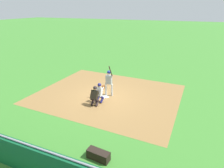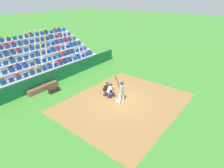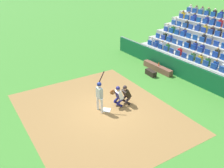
% 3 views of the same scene
% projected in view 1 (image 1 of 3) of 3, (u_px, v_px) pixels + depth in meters
% --- Properties ---
extents(ground_plane, '(160.00, 160.00, 0.00)m').
position_uv_depth(ground_plane, '(105.00, 97.00, 12.93)').
color(ground_plane, '#3D802E').
extents(infield_dirt_patch, '(9.81, 8.10, 0.01)m').
position_uv_depth(infield_dirt_patch, '(108.00, 94.00, 13.36)').
color(infield_dirt_patch, olive).
rests_on(infield_dirt_patch, ground_plane).
extents(home_plate_marker, '(0.62, 0.62, 0.02)m').
position_uv_depth(home_plate_marker, '(105.00, 97.00, 12.93)').
color(home_plate_marker, white).
rests_on(home_plate_marker, infield_dirt_patch).
extents(batter_at_plate, '(0.59, 0.61, 2.26)m').
position_uv_depth(batter_at_plate, '(109.00, 80.00, 12.74)').
color(batter_at_plate, silver).
rests_on(batter_at_plate, ground_plane).
extents(catcher_crouching, '(0.49, 0.72, 1.31)m').
position_uv_depth(catcher_crouching, '(100.00, 92.00, 11.97)').
color(catcher_crouching, navy).
rests_on(catcher_crouching, ground_plane).
extents(home_plate_umpire, '(0.47, 0.49, 1.27)m').
position_uv_depth(home_plate_umpire, '(95.00, 95.00, 11.59)').
color(home_plate_umpire, '#2A1F20').
rests_on(home_plate_umpire, ground_plane).
extents(dugout_wall, '(16.01, 0.24, 1.33)m').
position_uv_depth(dugout_wall, '(25.00, 157.00, 6.86)').
color(dugout_wall, '#10532E').
rests_on(dugout_wall, ground_plane).
extents(equipment_duffel_bag, '(0.97, 0.44, 0.39)m').
position_uv_depth(equipment_duffel_bag, '(98.00, 155.00, 7.59)').
color(equipment_duffel_bag, black).
rests_on(equipment_duffel_bag, ground_plane).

